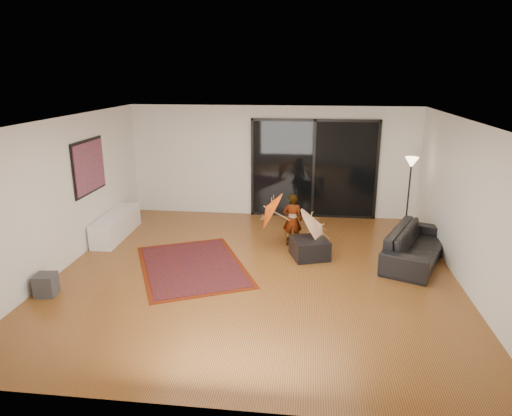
% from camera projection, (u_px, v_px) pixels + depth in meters
% --- Properties ---
extents(floor, '(7.00, 7.00, 0.00)m').
position_uv_depth(floor, '(256.00, 272.00, 8.20)').
color(floor, brown).
rests_on(floor, ground).
extents(ceiling, '(7.00, 7.00, 0.00)m').
position_uv_depth(ceiling, '(256.00, 120.00, 7.43)').
color(ceiling, white).
rests_on(ceiling, wall_back).
extents(wall_back, '(7.00, 0.00, 7.00)m').
position_uv_depth(wall_back, '(273.00, 162.00, 11.15)').
color(wall_back, silver).
rests_on(wall_back, floor).
extents(wall_front, '(7.00, 0.00, 7.00)m').
position_uv_depth(wall_front, '(214.00, 295.00, 4.49)').
color(wall_front, silver).
rests_on(wall_front, floor).
extents(wall_left, '(0.00, 7.00, 7.00)m').
position_uv_depth(wall_left, '(63.00, 194.00, 8.21)').
color(wall_left, silver).
rests_on(wall_left, floor).
extents(wall_right, '(0.00, 7.00, 7.00)m').
position_uv_depth(wall_right, '(469.00, 207.00, 7.42)').
color(wall_right, silver).
rests_on(wall_right, floor).
extents(sliding_door, '(3.06, 0.07, 2.40)m').
position_uv_depth(sliding_door, '(314.00, 169.00, 11.05)').
color(sliding_door, black).
rests_on(sliding_door, wall_back).
extents(painting, '(0.04, 1.28, 1.08)m').
position_uv_depth(painting, '(89.00, 167.00, 9.07)').
color(painting, black).
rests_on(painting, wall_left).
extents(media_console, '(0.50, 1.82, 0.50)m').
position_uv_depth(media_console, '(116.00, 225.00, 9.94)').
color(media_console, white).
rests_on(media_console, floor).
extents(speaker, '(0.35, 0.35, 0.36)m').
position_uv_depth(speaker, '(46.00, 285.00, 7.32)').
color(speaker, '#424244').
rests_on(speaker, floor).
extents(persian_rug, '(2.69, 3.03, 0.02)m').
position_uv_depth(persian_rug, '(192.00, 266.00, 8.44)').
color(persian_rug, '#581907').
rests_on(persian_rug, floor).
extents(sofa, '(1.63, 2.32, 0.63)m').
position_uv_depth(sofa, '(416.00, 245.00, 8.62)').
color(sofa, black).
rests_on(sofa, floor).
extents(ottoman, '(0.83, 0.83, 0.37)m').
position_uv_depth(ottoman, '(310.00, 248.00, 8.81)').
color(ottoman, black).
rests_on(ottoman, floor).
extents(floor_lamp, '(0.29, 0.29, 1.69)m').
position_uv_depth(floor_lamp, '(411.00, 173.00, 9.97)').
color(floor_lamp, black).
rests_on(floor_lamp, floor).
extents(child, '(0.41, 0.28, 1.09)m').
position_uv_depth(child, '(292.00, 220.00, 9.34)').
color(child, '#999999').
rests_on(child, floor).
extents(parasol_orange, '(0.54, 0.82, 0.87)m').
position_uv_depth(parasol_orange, '(265.00, 211.00, 9.30)').
color(parasol_orange, '#EC4F0C').
rests_on(parasol_orange, child).
extents(parasol_white, '(0.71, 0.98, 0.99)m').
position_uv_depth(parasol_white, '(322.00, 225.00, 9.14)').
color(parasol_white, white).
rests_on(parasol_white, floor).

